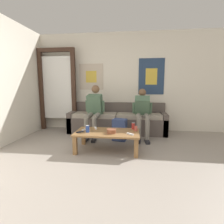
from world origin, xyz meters
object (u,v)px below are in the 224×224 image
Objects in this scene: couch at (117,122)px; cell_phone at (80,132)px; drink_can_red at (133,126)px; game_controller_far_center at (130,134)px; person_seated_teen at (142,111)px; backpack at (120,130)px; game_controller_near_left at (96,128)px; drink_can_blue at (88,129)px; person_seated_adult at (94,109)px; pillar_candle at (136,128)px; game_controller_near_right at (85,129)px; ceramic_bowl at (111,131)px; coffee_table at (107,134)px.

couch reaches higher than cell_phone.
drink_can_red is 0.96× the size of game_controller_far_center.
game_controller_far_center is at bearing -2.83° from cell_phone.
couch is at bearing 68.64° from cell_phone.
game_controller_far_center is (-0.26, -1.13, -0.25)m from person_seated_teen.
backpack reaches higher than game_controller_near_left.
drink_can_blue is 0.89m from drink_can_red.
person_seated_adult reaches higher than backpack.
person_seated_adult reaches higher than pillar_candle.
drink_can_blue is at bearing -133.95° from person_seated_teen.
game_controller_near_right is at bearing 73.28° from cell_phone.
person_seated_teen is 0.73m from backpack.
ceramic_bowl is at bearing -118.84° from person_seated_teen.
game_controller_far_center is at bearing -75.90° from couch.
drink_can_red is at bearing 21.99° from drink_can_blue.
game_controller_near_right is at bearing -141.47° from game_controller_near_left.
couch is 23.57× the size of pillar_candle.
person_seated_adult reaches higher than drink_can_blue.
person_seated_teen is 1.61m from cell_phone.
drink_can_red is 0.74m from game_controller_near_left.
person_seated_adult is 1.42m from game_controller_far_center.
ceramic_bowl reaches higher than coffee_table.
game_controller_near_right reaches higher than cell_phone.
coffee_table is at bearing 13.36° from drink_can_blue.
ceramic_bowl is 1.16× the size of game_controller_near_left.
drink_can_red is (0.82, 0.33, 0.00)m from drink_can_blue.
game_controller_near_left is at bearing -106.47° from couch.
game_controller_near_left is (0.19, -0.73, -0.28)m from person_seated_adult.
ceramic_bowl is at bearing -88.94° from couch.
game_controller_near_right is at bearing -88.57° from person_seated_adult.
game_controller_far_center is (0.86, -0.21, 0.00)m from game_controller_near_right.
game_controller_near_right is at bearing 166.36° from game_controller_far_center.
person_seated_adult is 9.69× the size of drink_can_red.
backpack reaches higher than cell_phone.
person_seated_teen is 8.04× the size of game_controller_near_right.
pillar_candle reaches higher than game_controller_near_left.
game_controller_far_center is at bearing -72.27° from backpack.
backpack is at bearing 128.37° from drink_can_red.
game_controller_near_right is 0.88m from game_controller_far_center.
backpack reaches higher than ceramic_bowl.
cell_phone is (-0.57, -0.01, -0.04)m from ceramic_bowl.
game_controller_near_left is 1.13× the size of game_controller_far_center.
person_seated_teen is at bearing 2.69° from person_seated_adult.
coffee_table is at bearing 133.72° from ceramic_bowl.
drink_can_red reaches higher than game_controller_far_center.
person_seated_adult reaches higher than game_controller_near_left.
drink_can_blue is at bearing 8.56° from cell_phone.
backpack is 0.63m from game_controller_near_left.
ceramic_bowl reaches higher than cell_phone.
drink_can_blue is 0.86× the size of cell_phone.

